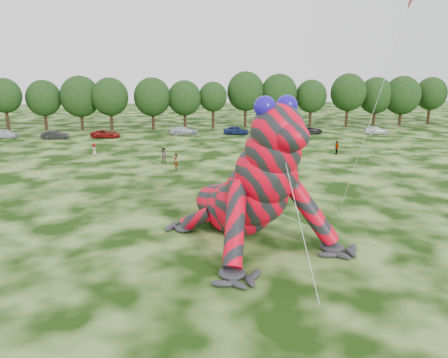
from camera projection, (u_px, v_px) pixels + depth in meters
name	position (u px, v px, depth m)	size (l,w,h in m)	color
ground	(281.00, 251.00, 27.18)	(240.00, 240.00, 0.00)	#16330A
inflatable_gecko	(234.00, 163.00, 29.48)	(16.22, 19.26, 9.63)	red
flying_kite	(406.00, 15.00, 28.03)	(2.79, 4.70, 16.38)	#B8172F
tree_3	(6.00, 105.00, 76.92)	(5.81, 5.23, 9.44)	black
tree_4	(44.00, 105.00, 79.23)	(6.22, 5.60, 9.06)	black
tree_5	(81.00, 103.00, 79.61)	(7.16, 6.44, 9.80)	black
tree_6	(111.00, 104.00, 78.59)	(6.52, 5.86, 9.49)	black
tree_7	(153.00, 104.00, 79.54)	(6.68, 6.01, 9.48)	black
tree_8	(185.00, 105.00, 80.45)	(6.14, 5.53, 8.94)	black
tree_9	(213.00, 105.00, 81.42)	(5.27, 4.74, 8.68)	black
tree_10	(245.00, 100.00, 83.09)	(7.09, 6.38, 10.50)	black
tree_11	(279.00, 101.00, 83.50)	(7.01, 6.31, 10.07)	black
tree_12	(311.00, 103.00, 83.89)	(5.99, 5.39, 8.97)	black
tree_13	(348.00, 100.00, 83.96)	(6.83, 6.15, 10.13)	black
tree_14	(375.00, 101.00, 86.30)	(6.82, 6.14, 9.40)	black
tree_15	(402.00, 101.00, 85.92)	(7.17, 6.45, 9.63)	black
tree_16	(430.00, 101.00, 88.28)	(6.26, 5.63, 9.37)	black
car_0	(5.00, 134.00, 70.94)	(1.73, 4.31, 1.47)	silver
car_1	(55.00, 135.00, 69.78)	(1.44, 4.13, 1.36)	black
car_2	(106.00, 134.00, 71.14)	(2.18, 4.73, 1.32)	maroon
car_3	(184.00, 131.00, 74.39)	(1.99, 4.90, 1.42)	#AEB3B8
car_4	(236.00, 130.00, 74.67)	(1.74, 4.33, 1.48)	navy
car_5	(262.00, 130.00, 75.52)	(1.36, 3.91, 1.29)	beige
car_6	(308.00, 130.00, 75.19)	(2.40, 5.20, 1.44)	#28272A
car_7	(376.00, 130.00, 75.16)	(1.80, 4.42, 1.28)	silver
spectator_0	(176.00, 162.00, 48.73)	(0.66, 0.43, 1.80)	gray
spectator_3	(337.00, 148.00, 57.49)	(1.05, 0.44, 1.79)	gray
spectator_5	(250.00, 176.00, 42.79)	(1.54, 0.49, 1.66)	gray
spectator_4	(94.00, 150.00, 56.41)	(0.80, 0.52, 1.65)	gray
spectator_1	(164.00, 156.00, 51.92)	(0.91, 0.71, 1.86)	gray
spectator_2	(292.00, 145.00, 59.30)	(1.11, 0.64, 1.71)	gray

